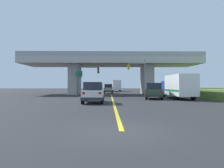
# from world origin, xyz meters

# --- Properties ---
(ground) EXTENTS (160.00, 160.00, 0.00)m
(ground) POSITION_xyz_m (0.00, 30.29, 0.00)
(ground) COLOR #2B2B2D
(overpass_bridge) EXTENTS (33.26, 8.23, 7.70)m
(overpass_bridge) POSITION_xyz_m (0.00, 30.29, 5.45)
(overpass_bridge) COLOR #B7B5AD
(overpass_bridge) RESTS_ON ground
(lane_divider_stripe) EXTENTS (0.20, 27.26, 0.01)m
(lane_divider_stripe) POSITION_xyz_m (0.00, 13.63, 0.00)
(lane_divider_stripe) COLOR yellow
(lane_divider_stripe) RESTS_ON ground
(suv_lead) EXTENTS (1.99, 4.25, 2.02)m
(suv_lead) POSITION_xyz_m (-1.96, 11.77, 1.01)
(suv_lead) COLOR silver
(suv_lead) RESTS_ON ground
(suv_crossing) EXTENTS (2.93, 4.96, 2.02)m
(suv_crossing) POSITION_xyz_m (5.25, 17.06, 1.02)
(suv_crossing) COLOR #2D4C33
(suv_crossing) RESTS_ON ground
(box_truck) EXTENTS (2.33, 7.41, 3.02)m
(box_truck) POSITION_xyz_m (8.41, 17.20, 1.60)
(box_truck) COLOR navy
(box_truck) RESTS_ON ground
(sedan_oncoming) EXTENTS (1.97, 4.65, 2.02)m
(sedan_oncoming) POSITION_xyz_m (-0.54, 36.07, 1.01)
(sedan_oncoming) COLOR silver
(sedan_oncoming) RESTS_ON ground
(traffic_signal_nearside) EXTENTS (2.94, 0.36, 6.17)m
(traffic_signal_nearside) POSITION_xyz_m (4.63, 24.73, 3.84)
(traffic_signal_nearside) COLOR slate
(traffic_signal_nearside) RESTS_ON ground
(traffic_signal_farside) EXTENTS (3.65, 0.36, 5.18)m
(traffic_signal_farside) POSITION_xyz_m (-4.25, 23.75, 3.37)
(traffic_signal_farside) COLOR #56595E
(traffic_signal_farside) RESTS_ON ground
(highway_sign) EXTENTS (1.32, 0.17, 4.50)m
(highway_sign) POSITION_xyz_m (-5.82, 27.27, 3.24)
(highway_sign) COLOR slate
(highway_sign) RESTS_ON ground
(semi_truck_distant) EXTENTS (2.33, 6.76, 3.23)m
(semi_truck_distant) POSITION_xyz_m (1.90, 49.05, 1.68)
(semi_truck_distant) COLOR red
(semi_truck_distant) RESTS_ON ground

